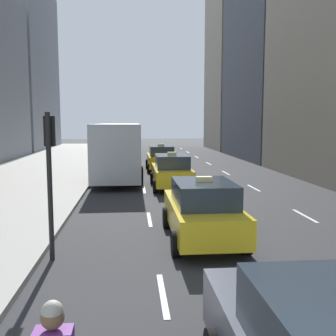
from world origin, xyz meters
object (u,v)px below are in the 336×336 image
at_px(taxi_lead, 202,210).
at_px(taxi_second, 161,158).
at_px(city_bus, 119,148).
at_px(taxi_third, 171,171).
at_px(traffic_light_pole, 50,162).

height_order(taxi_lead, taxi_second, same).
relative_size(taxi_lead, city_bus, 0.38).
distance_m(taxi_lead, taxi_third, 8.85).
bearing_deg(city_bus, taxi_second, 43.13).
xyz_separation_m(taxi_lead, city_bus, (-2.81, 13.59, 0.91)).
bearing_deg(taxi_lead, taxi_second, 90.00).
distance_m(taxi_third, traffic_light_pole, 10.87).
height_order(taxi_lead, traffic_light_pole, traffic_light_pole).
bearing_deg(city_bus, taxi_lead, -78.31).
bearing_deg(taxi_third, taxi_lead, -90.00).
xyz_separation_m(taxi_third, city_bus, (-2.81, 4.74, 0.91)).
xyz_separation_m(taxi_lead, taxi_third, (0.00, 8.85, 0.00)).
relative_size(taxi_second, taxi_third, 1.00).
bearing_deg(taxi_second, taxi_lead, -90.00).
height_order(taxi_third, traffic_light_pole, traffic_light_pole).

